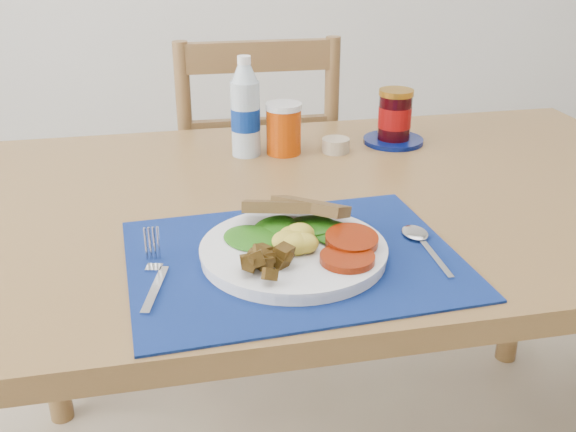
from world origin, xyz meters
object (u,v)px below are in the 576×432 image
object	(u,v)px
breakfast_plate	(290,247)
jam_on_saucer	(395,120)
water_bottle	(245,112)
chair_far	(255,167)
juice_glass	(284,130)

from	to	relation	value
breakfast_plate	jam_on_saucer	distance (m)	0.61
water_bottle	jam_on_saucer	world-z (taller)	water_bottle
chair_far	juice_glass	xyz separation A→B (m)	(0.01, -0.37, 0.22)
breakfast_plate	chair_far	bearing A→B (deg)	107.02
chair_far	jam_on_saucer	size ratio (longest dim) A/B	8.58
chair_far	water_bottle	size ratio (longest dim) A/B	5.48
water_bottle	jam_on_saucer	bearing A→B (deg)	2.00
juice_glass	breakfast_plate	bearing A→B (deg)	-100.29
breakfast_plate	jam_on_saucer	xyz separation A→B (m)	(0.34, 0.50, 0.03)
water_bottle	juice_glass	xyz separation A→B (m)	(0.08, -0.01, -0.04)
chair_far	juice_glass	distance (m)	0.43
juice_glass	water_bottle	bearing A→B (deg)	174.73
breakfast_plate	water_bottle	xyz separation A→B (m)	(0.01, 0.49, 0.07)
water_bottle	jam_on_saucer	size ratio (longest dim) A/B	1.57
water_bottle	juice_glass	world-z (taller)	water_bottle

